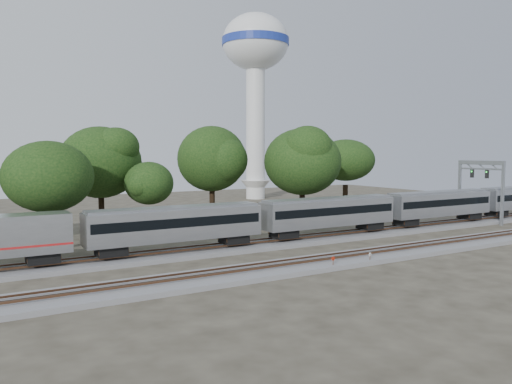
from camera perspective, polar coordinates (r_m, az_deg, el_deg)
ground at (r=45.58m, az=-0.29°, el=-8.02°), size 160.00×160.00×0.00m
track_far at (r=50.71m, az=-3.70°, el=-6.50°), size 160.00×5.00×0.73m
track_near at (r=42.21m, az=2.46°, el=-8.76°), size 160.00×5.00×0.73m
train at (r=63.73m, az=14.98°, el=-1.68°), size 107.60×3.07×4.53m
switch_stand_red at (r=43.17m, az=8.80°, el=-7.82°), size 0.35×0.07×1.11m
switch_stand_white at (r=45.75m, az=12.90°, el=-7.22°), size 0.33×0.10×1.05m
switch_lever at (r=45.28m, az=11.93°, el=-8.01°), size 0.53×0.35×0.30m
water_tower at (r=108.29m, az=-0.06°, el=14.62°), size 14.06×14.06×38.92m
signal_gantry at (r=76.92m, az=24.28°, el=1.52°), size 0.61×7.21×8.76m
tree_2 at (r=53.26m, az=-22.63°, el=1.60°), size 7.65×7.65×10.79m
tree_3 at (r=62.82m, az=-17.36°, el=3.23°), size 8.86×8.86×12.49m
tree_4 at (r=58.45m, az=-12.14°, el=0.96°), size 6.49×6.49×9.15m
tree_5 at (r=69.86m, az=-5.07°, el=3.80°), size 9.18×9.18×12.94m
tree_6 at (r=67.61m, az=5.33°, el=3.45°), size 8.80×8.80×12.40m
tree_7 at (r=81.85m, az=10.22°, el=3.58°), size 8.79×8.79×12.39m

